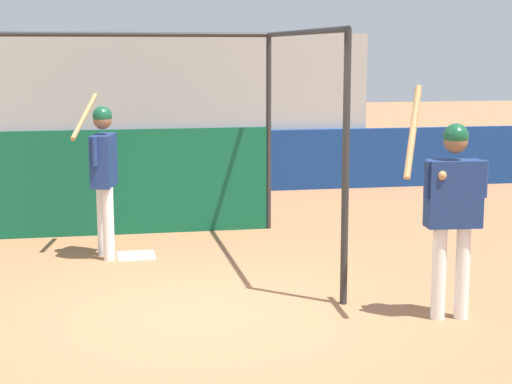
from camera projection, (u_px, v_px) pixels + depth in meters
ground_plane at (202, 313)px, 8.00m from camera, size 60.00×60.00×0.00m
outfield_wall at (151, 163)px, 14.43m from camera, size 24.00×0.12×1.05m
bleacher_section at (144, 107)px, 15.90m from camera, size 7.60×3.20×2.73m
batting_cage at (134, 152)px, 10.65m from camera, size 3.74×3.66×2.65m
home_plate at (136, 256)px, 10.17m from camera, size 0.44×0.44×0.02m
player_batter at (103, 166)px, 9.94m from camera, size 0.54×0.96×1.91m
player_waiting at (452, 201)px, 7.65m from camera, size 0.85×0.53×2.12m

